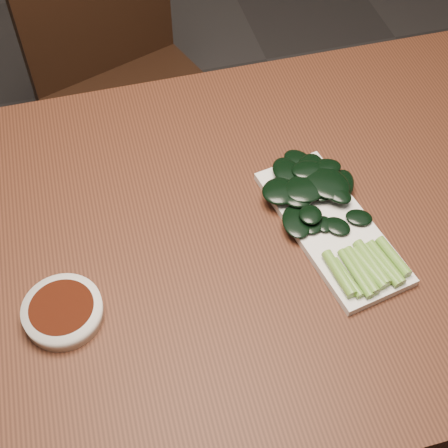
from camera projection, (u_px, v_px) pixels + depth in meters
ground at (215, 410)px, 1.60m from camera, size 6.00×6.00×0.00m
table at (210, 260)px, 1.06m from camera, size 1.40×0.80×0.75m
chair_far at (126, 79)px, 1.65m from camera, size 0.54×0.54×0.89m
sauce_bowl at (63, 311)px, 0.90m from camera, size 0.12×0.12×0.03m
serving_plate at (331, 226)px, 1.01m from camera, size 0.18×0.32×0.01m
gai_lan at (324, 204)px, 1.01m from camera, size 0.18×0.32×0.02m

